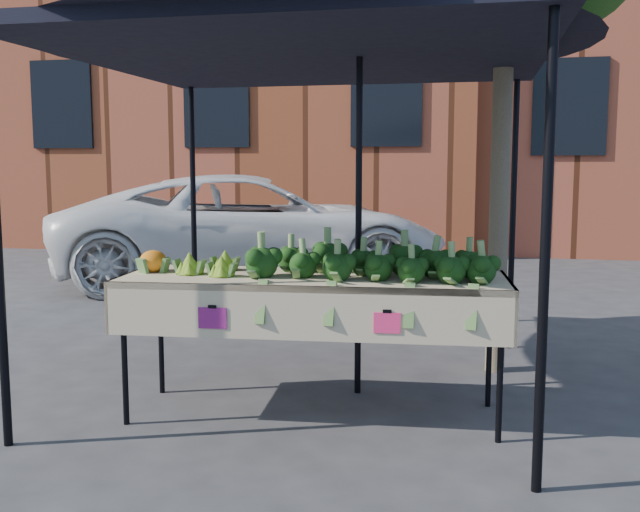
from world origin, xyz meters
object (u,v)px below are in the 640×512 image
Objects in this scene: table at (314,346)px; vehicle at (251,87)px; street_tree at (503,93)px; canopy at (311,196)px.

table is 0.47× the size of vehicle.
canopy is at bearing -152.36° from street_tree.
canopy is 5.08m from vehicle.
table is 2.40m from street_tree.
canopy is 0.75× the size of street_tree.
vehicle is 5.02m from street_tree.
street_tree is (3.14, -3.89, -0.51)m from vehicle.
table is at bearing -76.15° from canopy.
street_tree is at bearing 47.83° from table.
canopy is 0.60× the size of vehicle.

